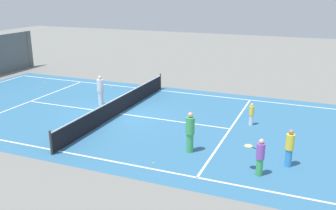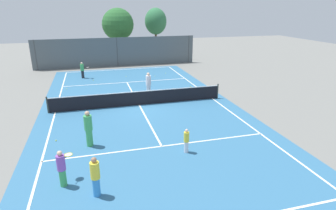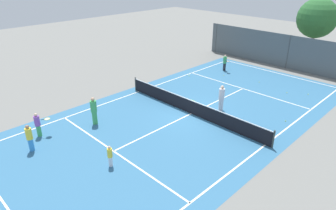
{
  "view_description": "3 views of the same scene",
  "coord_description": "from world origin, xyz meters",
  "px_view_note": "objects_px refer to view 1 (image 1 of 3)",
  "views": [
    {
      "loc": [
        -17.57,
        -10.13,
        6.83
      ],
      "look_at": [
        -1.2,
        -3.47,
        1.28
      ],
      "focal_mm": 39.87,
      "sensor_mm": 36.0,
      "label": 1
    },
    {
      "loc": [
        -3.02,
        -18.56,
        6.54
      ],
      "look_at": [
        1.28,
        -2.92,
        0.87
      ],
      "focal_mm": 30.46,
      "sensor_mm": 36.0,
      "label": 2
    },
    {
      "loc": [
        11.71,
        -13.91,
        9.18
      ],
      "look_at": [
        -0.31,
        -1.92,
        1.19
      ],
      "focal_mm": 32.0,
      "sensor_mm": 36.0,
      "label": 3
    }
  ],
  "objects_px": {
    "player_1": "(251,114)",
    "ball_crate": "(96,113)",
    "player_4": "(190,132)",
    "tennis_ball_6": "(44,82)",
    "tennis_ball_2": "(6,96)",
    "tennis_ball_0": "(105,116)",
    "tennis_ball_7": "(111,87)",
    "player_3": "(100,90)",
    "tennis_ball_1": "(154,163)",
    "player_2": "(260,157)",
    "player_5": "(289,148)",
    "tennis_ball_8": "(41,87)",
    "tennis_ball_4": "(101,110)"
  },
  "relations": [
    {
      "from": "tennis_ball_0",
      "to": "ball_crate",
      "type": "bearing_deg",
      "value": 102.14
    },
    {
      "from": "player_4",
      "to": "player_2",
      "type": "bearing_deg",
      "value": -108.07
    },
    {
      "from": "tennis_ball_0",
      "to": "tennis_ball_8",
      "type": "relative_size",
      "value": 1.0
    },
    {
      "from": "player_2",
      "to": "tennis_ball_2",
      "type": "distance_m",
      "value": 17.75
    },
    {
      "from": "player_1",
      "to": "tennis_ball_8",
      "type": "xyz_separation_m",
      "value": [
        1.98,
        15.31,
        -0.57
      ]
    },
    {
      "from": "player_2",
      "to": "tennis_ball_0",
      "type": "distance_m",
      "value": 9.8
    },
    {
      "from": "player_1",
      "to": "player_2",
      "type": "bearing_deg",
      "value": -166.89
    },
    {
      "from": "ball_crate",
      "to": "tennis_ball_8",
      "type": "distance_m",
      "value": 7.99
    },
    {
      "from": "tennis_ball_7",
      "to": "tennis_ball_1",
      "type": "bearing_deg",
      "value": -142.02
    },
    {
      "from": "player_1",
      "to": "ball_crate",
      "type": "relative_size",
      "value": 2.64
    },
    {
      "from": "player_4",
      "to": "tennis_ball_6",
      "type": "distance_m",
      "value": 16.24
    },
    {
      "from": "player_5",
      "to": "tennis_ball_6",
      "type": "xyz_separation_m",
      "value": [
        7.48,
        18.39,
        -0.77
      ]
    },
    {
      "from": "tennis_ball_2",
      "to": "tennis_ball_6",
      "type": "distance_m",
      "value": 4.07
    },
    {
      "from": "tennis_ball_4",
      "to": "tennis_ball_6",
      "type": "height_order",
      "value": "same"
    },
    {
      "from": "ball_crate",
      "to": "player_3",
      "type": "bearing_deg",
      "value": 24.55
    },
    {
      "from": "ball_crate",
      "to": "tennis_ball_4",
      "type": "distance_m",
      "value": 1.05
    },
    {
      "from": "player_1",
      "to": "tennis_ball_2",
      "type": "bearing_deg",
      "value": 92.75
    },
    {
      "from": "player_1",
      "to": "tennis_ball_7",
      "type": "xyz_separation_m",
      "value": [
        4.05,
        10.73,
        -0.57
      ]
    },
    {
      "from": "player_1",
      "to": "tennis_ball_8",
      "type": "distance_m",
      "value": 15.45
    },
    {
      "from": "tennis_ball_2",
      "to": "tennis_ball_8",
      "type": "bearing_deg",
      "value": -11.58
    },
    {
      "from": "ball_crate",
      "to": "tennis_ball_0",
      "type": "xyz_separation_m",
      "value": [
        0.1,
        -0.48,
        -0.15
      ]
    },
    {
      "from": "player_5",
      "to": "tennis_ball_1",
      "type": "distance_m",
      "value": 5.46
    },
    {
      "from": "player_3",
      "to": "tennis_ball_8",
      "type": "relative_size",
      "value": 27.71
    },
    {
      "from": "tennis_ball_6",
      "to": "tennis_ball_7",
      "type": "height_order",
      "value": "same"
    },
    {
      "from": "player_2",
      "to": "tennis_ball_6",
      "type": "height_order",
      "value": "player_2"
    },
    {
      "from": "player_2",
      "to": "player_4",
      "type": "distance_m",
      "value": 3.29
    },
    {
      "from": "tennis_ball_1",
      "to": "player_4",
      "type": "bearing_deg",
      "value": -30.26
    },
    {
      "from": "player_1",
      "to": "ball_crate",
      "type": "height_order",
      "value": "player_1"
    },
    {
      "from": "player_3",
      "to": "tennis_ball_1",
      "type": "height_order",
      "value": "player_3"
    },
    {
      "from": "player_4",
      "to": "tennis_ball_2",
      "type": "relative_size",
      "value": 27.56
    },
    {
      "from": "tennis_ball_7",
      "to": "player_1",
      "type": "bearing_deg",
      "value": -110.69
    },
    {
      "from": "ball_crate",
      "to": "tennis_ball_6",
      "type": "height_order",
      "value": "ball_crate"
    },
    {
      "from": "tennis_ball_2",
      "to": "tennis_ball_7",
      "type": "relative_size",
      "value": 1.0
    },
    {
      "from": "tennis_ball_8",
      "to": "player_4",
      "type": "bearing_deg",
      "value": -115.28
    },
    {
      "from": "tennis_ball_2",
      "to": "tennis_ball_6",
      "type": "bearing_deg",
      "value": 4.13
    },
    {
      "from": "tennis_ball_2",
      "to": "tennis_ball_4",
      "type": "relative_size",
      "value": 1.0
    },
    {
      "from": "player_5",
      "to": "tennis_ball_7",
      "type": "bearing_deg",
      "value": 57.56
    },
    {
      "from": "tennis_ball_8",
      "to": "tennis_ball_2",
      "type": "bearing_deg",
      "value": 168.42
    },
    {
      "from": "player_2",
      "to": "tennis_ball_0",
      "type": "relative_size",
      "value": 22.65
    },
    {
      "from": "player_2",
      "to": "tennis_ball_8",
      "type": "distance_m",
      "value": 18.14
    },
    {
      "from": "tennis_ball_8",
      "to": "tennis_ball_0",
      "type": "bearing_deg",
      "value": -115.99
    },
    {
      "from": "player_3",
      "to": "tennis_ball_2",
      "type": "bearing_deg",
      "value": 97.22
    },
    {
      "from": "player_1",
      "to": "tennis_ball_7",
      "type": "distance_m",
      "value": 11.48
    },
    {
      "from": "player_3",
      "to": "tennis_ball_1",
      "type": "bearing_deg",
      "value": -134.34
    },
    {
      "from": "player_3",
      "to": "player_5",
      "type": "bearing_deg",
      "value": -110.62
    },
    {
      "from": "tennis_ball_4",
      "to": "tennis_ball_7",
      "type": "distance_m",
      "value": 5.3
    },
    {
      "from": "player_1",
      "to": "tennis_ball_6",
      "type": "relative_size",
      "value": 17.92
    },
    {
      "from": "tennis_ball_2",
      "to": "tennis_ball_0",
      "type": "bearing_deg",
      "value": -96.49
    },
    {
      "from": "tennis_ball_2",
      "to": "tennis_ball_8",
      "type": "distance_m",
      "value": 2.8
    },
    {
      "from": "player_1",
      "to": "player_4",
      "type": "distance_m",
      "value": 4.76
    }
  ]
}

